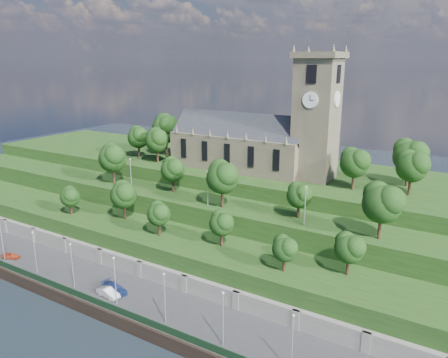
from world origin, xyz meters
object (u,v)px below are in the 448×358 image
Objects in this scene: church at (259,138)px; car_middle at (108,293)px; car_right at (114,288)px; car_left at (11,256)px.

car_middle is at bearing -97.47° from church.
car_right reaches higher than car_middle.
car_middle is 0.85× the size of car_right.
car_right reaches higher than car_left.
church is at bearing -2.05° from car_middle.
car_left is (-32.40, -42.38, -19.92)m from church.
car_right is (-0.08, 1.50, 0.03)m from car_middle.
car_left is 0.79× the size of car_middle.
car_left is 26.77m from car_right.
church is 8.72× the size of car_middle.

